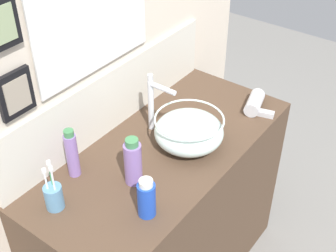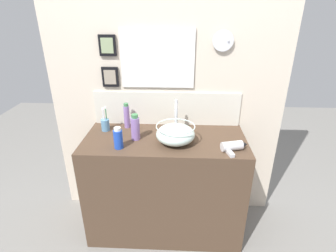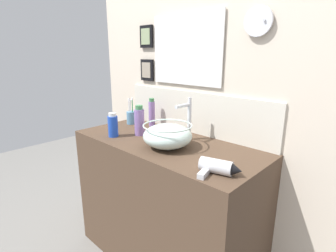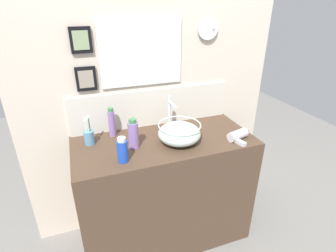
{
  "view_description": "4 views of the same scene",
  "coord_description": "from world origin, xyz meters",
  "views": [
    {
      "loc": [
        -1.13,
        -0.85,
        2.02
      ],
      "look_at": [
        0.02,
        0.0,
        0.93
      ],
      "focal_mm": 50.0,
      "sensor_mm": 36.0,
      "label": 1
    },
    {
      "loc": [
        0.11,
        -1.7,
        1.71
      ],
      "look_at": [
        0.02,
        0.0,
        0.93
      ],
      "focal_mm": 28.0,
      "sensor_mm": 36.0,
      "label": 2
    },
    {
      "loc": [
        1.03,
        -1.05,
        1.34
      ],
      "look_at": [
        0.02,
        0.0,
        0.93
      ],
      "focal_mm": 28.0,
      "sensor_mm": 36.0,
      "label": 3
    },
    {
      "loc": [
        -0.49,
        -1.43,
        1.66
      ],
      "look_at": [
        0.02,
        0.0,
        0.93
      ],
      "focal_mm": 28.0,
      "sensor_mm": 36.0,
      "label": 4
    }
  ],
  "objects": [
    {
      "name": "faucet",
      "position": [
        0.08,
        0.11,
        0.98
      ],
      "size": [
        0.02,
        0.13,
        0.26
      ],
      "color": "silver",
      "rests_on": "vanity_counter"
    },
    {
      "name": "ground_plane",
      "position": [
        0.0,
        0.0,
        0.0
      ],
      "size": [
        6.0,
        6.0,
        0.0
      ],
      "primitive_type": "plane",
      "color": "gray"
    },
    {
      "name": "glass_bowl_sink",
      "position": [
        0.08,
        -0.06,
        0.9
      ],
      "size": [
        0.27,
        0.27,
        0.13
      ],
      "color": "silver",
      "rests_on": "vanity_counter"
    },
    {
      "name": "vanity_counter",
      "position": [
        0.0,
        0.0,
        0.42
      ],
      "size": [
        1.19,
        0.53,
        0.83
      ],
      "primitive_type": "cube",
      "color": "#4C3828",
      "rests_on": "ground"
    },
    {
      "name": "shampoo_bottle",
      "position": [
        -0.3,
        -0.16,
        0.9
      ],
      "size": [
        0.06,
        0.06,
        0.15
      ],
      "color": "blue",
      "rests_on": "vanity_counter"
    },
    {
      "name": "soap_dispenser",
      "position": [
        -0.21,
        -0.02,
        0.92
      ],
      "size": [
        0.06,
        0.06,
        0.19
      ],
      "color": "#8C6BB2",
      "rests_on": "vanity_counter"
    },
    {
      "name": "toothbrush_cup",
      "position": [
        -0.47,
        0.11,
        0.88
      ],
      "size": [
        0.06,
        0.06,
        0.2
      ],
      "color": "#598CB2",
      "rests_on": "vanity_counter"
    },
    {
      "name": "back_panel",
      "position": [
        -0.0,
        0.29,
        1.24
      ],
      "size": [
        1.85,
        0.1,
        2.48
      ],
      "color": "beige",
      "rests_on": "ground"
    },
    {
      "name": "hair_drier",
      "position": [
        0.47,
        -0.15,
        0.86
      ],
      "size": [
        0.19,
        0.16,
        0.06
      ],
      "color": "silver",
      "rests_on": "vanity_counter"
    },
    {
      "name": "spray_bottle",
      "position": [
        -0.31,
        0.18,
        0.93
      ],
      "size": [
        0.05,
        0.05,
        0.2
      ],
      "color": "#8C6BB2",
      "rests_on": "vanity_counter"
    }
  ]
}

